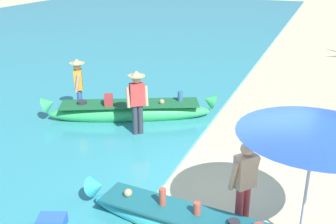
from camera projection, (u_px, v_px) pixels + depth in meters
The scene contains 8 objects.
ground_plane at pixel (231, 202), 7.71m from camera, with size 80.00×80.00×0.00m, color beige.
boat_cyan_foreground at pixel (187, 223), 6.72m from camera, with size 4.04×0.90×0.75m.
boat_green_midground at pixel (130, 111), 11.29m from camera, with size 4.61×2.63×0.85m.
person_vendor_hatted at pixel (137, 100), 10.06m from camera, with size 0.55×0.49×1.79m.
person_tourist_customer at pixel (244, 180), 6.72m from camera, with size 0.50×0.55×1.61m.
person_vendor_assistant at pixel (78, 83), 11.48m from camera, with size 0.46×0.57×1.71m.
patio_umbrella_large at pixel (316, 124), 5.82m from camera, with size 2.32×2.32×2.33m.
cooler_box at pixel (52, 224), 6.84m from camera, with size 0.47×0.31×0.30m, color blue.
Camera 1 is at (1.31, -6.51, 4.45)m, focal length 42.86 mm.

